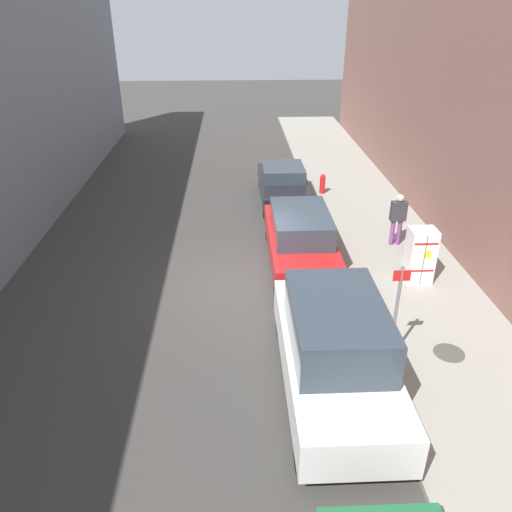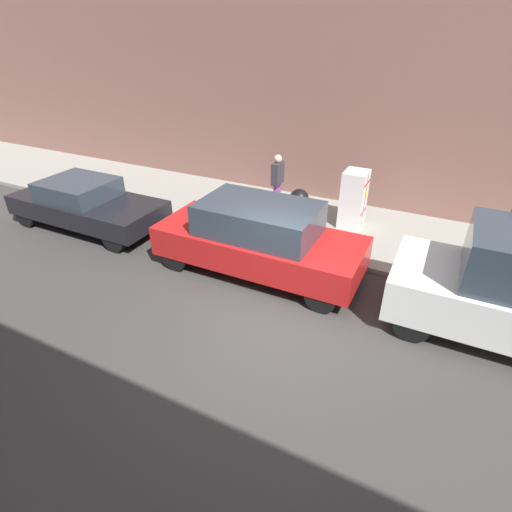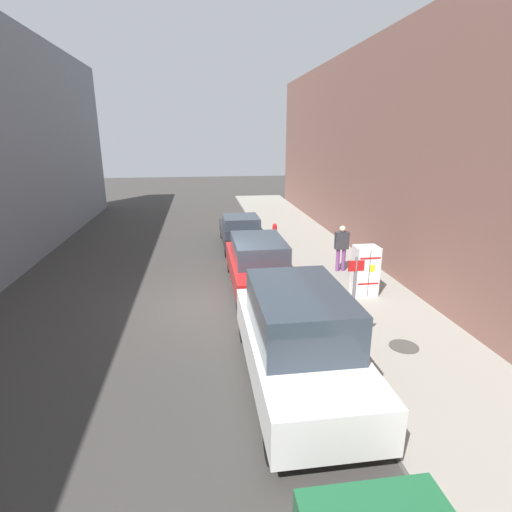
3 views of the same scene
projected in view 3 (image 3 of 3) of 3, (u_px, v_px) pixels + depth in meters
The scene contains 12 objects.
ground_plane at pixel (214, 304), 12.43m from camera, with size 80.00×80.00×0.00m, color #383533.
sidewalk_slab at pixel (354, 294), 13.03m from camera, with size 3.79×44.00×0.13m, color gray.
building_facade_near at pixel (451, 160), 12.16m from camera, with size 1.76×39.60×8.68m, color #7F564C.
discarded_refrigerator at pixel (365, 271), 12.65m from camera, with size 0.74×0.64×1.60m.
manhole_cover at pixel (404, 346), 9.69m from camera, with size 0.70×0.70×0.02m, color #47443F.
street_sign_post at pixel (353, 302), 8.90m from camera, with size 0.36×0.07×2.41m.
fire_hydrant at pixel (275, 231), 19.46m from camera, with size 0.22×0.22×0.82m.
trash_bag at pixel (358, 267), 14.56m from camera, with size 0.61×0.61×0.61m, color black.
pedestrian_walking_far at pixel (342, 245), 14.82m from camera, with size 0.50×0.23×1.74m.
parked_sedan_dark at pixel (241, 231), 18.80m from camera, with size 1.86×4.55×1.38m.
parked_suv_red at pixel (259, 263), 13.53m from camera, with size 1.90×4.82×1.74m.
parked_van_white at pixel (298, 339), 8.18m from camera, with size 2.05×5.14×2.14m.
Camera 3 is at (0.30, 11.53, 5.06)m, focal length 28.00 mm.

